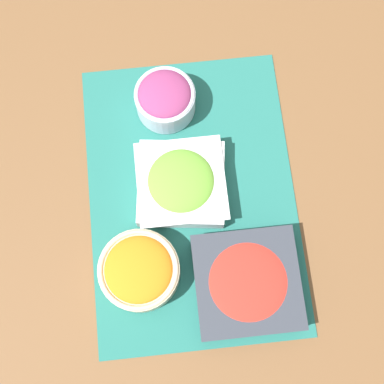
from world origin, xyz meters
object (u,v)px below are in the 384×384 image
object	(u,v)px
lettuce_bowl	(181,183)
onion_bowl	(165,98)
carrot_bowl	(139,270)
tomato_bowl	(247,283)

from	to	relation	value
lettuce_bowl	onion_bowl	distance (m)	0.16
onion_bowl	carrot_bowl	bearing A→B (deg)	166.66
tomato_bowl	carrot_bowl	distance (m)	0.18
lettuce_bowl	carrot_bowl	bearing A→B (deg)	149.89
tomato_bowl	onion_bowl	xyz separation A→B (m)	(0.34, 0.11, 0.01)
lettuce_bowl	tomato_bowl	size ratio (longest dim) A/B	0.97
lettuce_bowl	tomato_bowl	world-z (taller)	lettuce_bowl
carrot_bowl	tomato_bowl	bearing A→B (deg)	-102.28
onion_bowl	carrot_bowl	size ratio (longest dim) A/B	0.81
carrot_bowl	lettuce_bowl	bearing A→B (deg)	-30.11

